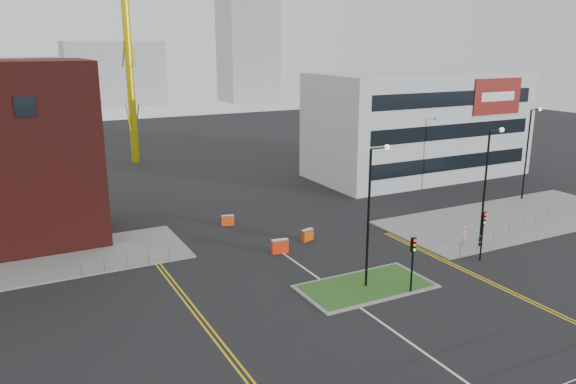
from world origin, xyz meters
The scene contains 24 objects.
ground centered at (0.00, 0.00, 0.00)m, with size 200.00×200.00×0.00m, color black.
pavement_right centered at (22.00, 14.00, 0.06)m, with size 24.00×10.00×0.12m, color slate.
island_kerb centered at (2.00, 8.00, 0.04)m, with size 8.60×4.60×0.08m, color slate.
grass_island centered at (2.00, 8.00, 0.06)m, with size 8.00×4.00×0.12m, color #204B19.
office_block centered at (26.01, 31.97, 6.00)m, with size 25.00×12.20×12.00m.
streetlamp_island centered at (2.22, 8.00, 5.41)m, with size 1.46×0.36×9.18m.
streetlamp_right_near centered at (14.22, 10.00, 5.41)m, with size 1.46×0.36×9.18m.
streetlamp_right_far centered at (28.22, 18.00, 5.41)m, with size 1.46×0.36×9.18m.
traffic_light_island centered at (4.00, 5.98, 2.57)m, with size 0.28×0.33×3.65m.
traffic_light_right centered at (12.00, 7.98, 2.57)m, with size 0.28×0.33×3.65m.
railing_left centered at (-11.00, 18.00, 0.74)m, with size 6.05×0.05×1.10m.
railing_right centered at (20.50, 11.50, 0.78)m, with size 19.05×5.05×1.10m.
centre_line centered at (0.00, 2.00, 0.01)m, with size 0.15×30.00×0.01m, color silver.
yellow_left_a centered at (-9.00, 10.00, 0.01)m, with size 0.12×24.00×0.01m, color gold.
yellow_left_b centered at (-8.70, 10.00, 0.01)m, with size 0.12×24.00×0.01m, color gold.
yellow_right_a centered at (9.50, 6.00, 0.01)m, with size 0.12×20.00×0.01m, color gold.
yellow_right_b centered at (9.80, 6.00, 0.01)m, with size 0.12×20.00×0.01m, color gold.
skyline_b centered at (10.00, 130.00, 8.00)m, with size 24.00×12.00×16.00m, color gray.
skyline_c centered at (45.00, 125.00, 14.00)m, with size 14.00×12.00×28.00m, color gray.
skyline_d centered at (-8.00, 140.00, 6.00)m, with size 30.00×12.00×12.00m, color gray.
pedestrian centered at (13.04, 10.71, 0.81)m, with size 0.59×0.39×1.62m, color pink.
barrier_left centered at (-1.17, 24.00, 0.48)m, with size 1.12×0.62×0.89m.
barrier_mid centered at (3.00, 17.44, 0.51)m, with size 1.17×0.71×0.93m.
barrier_right centered at (-0.17, 16.00, 0.58)m, with size 1.31×0.60×1.06m.
Camera 1 is at (-17.82, -19.24, 15.08)m, focal length 35.00 mm.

